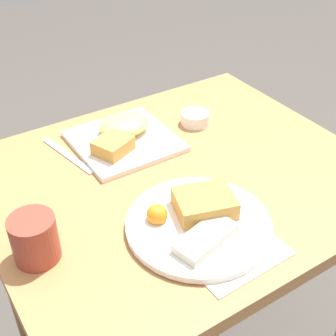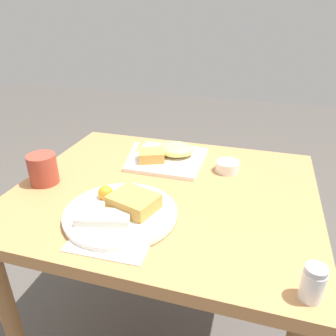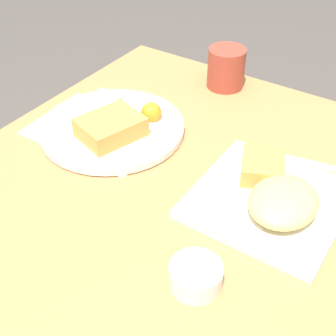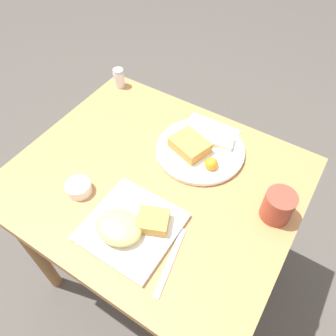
{
  "view_description": "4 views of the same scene",
  "coord_description": "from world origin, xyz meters",
  "px_view_note": "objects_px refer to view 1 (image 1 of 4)",
  "views": [
    {
      "loc": [
        0.5,
        0.73,
        1.43
      ],
      "look_at": [
        0.03,
        -0.01,
        0.78
      ],
      "focal_mm": 50.0,
      "sensor_mm": 36.0,
      "label": 1
    },
    {
      "loc": [
        -0.26,
        0.83,
        1.27
      ],
      "look_at": [
        0.0,
        -0.03,
        0.81
      ],
      "focal_mm": 35.0,
      "sensor_mm": 36.0,
      "label": 2
    },
    {
      "loc": [
        -0.54,
        -0.37,
        1.32
      ],
      "look_at": [
        0.0,
        -0.01,
        0.79
      ],
      "focal_mm": 50.0,
      "sensor_mm": 36.0,
      "label": 3
    },
    {
      "loc": [
        0.38,
        -0.52,
        1.6
      ],
      "look_at": [
        0.03,
        0.04,
        0.79
      ],
      "focal_mm": 35.0,
      "sensor_mm": 36.0,
      "label": 4
    }
  ],
  "objects_px": {
    "coffee_mug": "(35,239)",
    "sauce_ramekin": "(195,118)",
    "plate_square_near": "(123,135)",
    "butter_knife": "(68,156)",
    "plate_oval_far": "(199,220)"
  },
  "relations": [
    {
      "from": "coffee_mug",
      "to": "sauce_ramekin",
      "type": "bearing_deg",
      "value": -155.91
    },
    {
      "from": "plate_square_near",
      "to": "coffee_mug",
      "type": "relative_size",
      "value": 2.61
    },
    {
      "from": "plate_square_near",
      "to": "coffee_mug",
      "type": "xyz_separation_m",
      "value": [
        0.33,
        0.27,
        0.03
      ]
    },
    {
      "from": "butter_knife",
      "to": "plate_oval_far",
      "type": "bearing_deg",
      "value": 7.02
    },
    {
      "from": "plate_oval_far",
      "to": "butter_knife",
      "type": "distance_m",
      "value": 0.41
    },
    {
      "from": "plate_square_near",
      "to": "plate_oval_far",
      "type": "relative_size",
      "value": 0.83
    },
    {
      "from": "sauce_ramekin",
      "to": "butter_knife",
      "type": "height_order",
      "value": "sauce_ramekin"
    },
    {
      "from": "plate_square_near",
      "to": "sauce_ramekin",
      "type": "xyz_separation_m",
      "value": [
        -0.21,
        0.02,
        -0.0
      ]
    },
    {
      "from": "plate_square_near",
      "to": "plate_oval_far",
      "type": "height_order",
      "value": "plate_square_near"
    },
    {
      "from": "sauce_ramekin",
      "to": "coffee_mug",
      "type": "relative_size",
      "value": 0.82
    },
    {
      "from": "plate_square_near",
      "to": "sauce_ramekin",
      "type": "relative_size",
      "value": 3.17
    },
    {
      "from": "plate_square_near",
      "to": "sauce_ramekin",
      "type": "bearing_deg",
      "value": 173.36
    },
    {
      "from": "plate_square_near",
      "to": "butter_knife",
      "type": "distance_m",
      "value": 0.15
    },
    {
      "from": "plate_oval_far",
      "to": "butter_knife",
      "type": "xyz_separation_m",
      "value": [
        0.13,
        -0.39,
        -0.02
      ]
    },
    {
      "from": "butter_knife",
      "to": "coffee_mug",
      "type": "bearing_deg",
      "value": -43.48
    }
  ]
}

